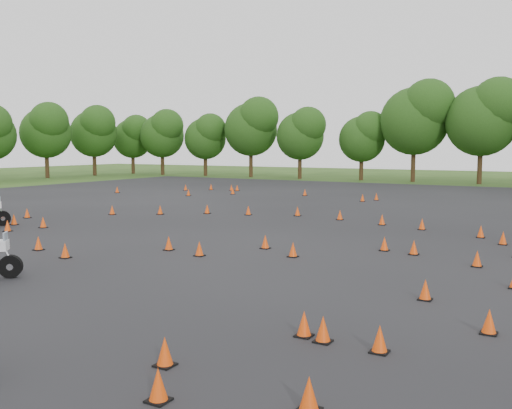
# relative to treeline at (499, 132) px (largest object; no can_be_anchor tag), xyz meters

# --- Properties ---
(ground) EXTENTS (140.00, 140.00, 0.00)m
(ground) POSITION_rel_treeline_xyz_m (-4.95, -34.95, -4.60)
(ground) COLOR #2D5119
(ground) RESTS_ON ground
(asphalt_pad) EXTENTS (62.00, 62.00, 0.00)m
(asphalt_pad) POSITION_rel_treeline_xyz_m (-4.95, -28.95, -4.59)
(asphalt_pad) COLOR black
(asphalt_pad) RESTS_ON ground
(treeline) EXTENTS (86.96, 32.61, 10.66)m
(treeline) POSITION_rel_treeline_xyz_m (0.00, 0.00, 0.00)
(treeline) COLOR #204313
(treeline) RESTS_ON ground
(traffic_cones) EXTENTS (36.48, 32.37, 0.45)m
(traffic_cones) POSITION_rel_treeline_xyz_m (-5.03, -29.39, -4.37)
(traffic_cones) COLOR #ED4709
(traffic_cones) RESTS_ON asphalt_pad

